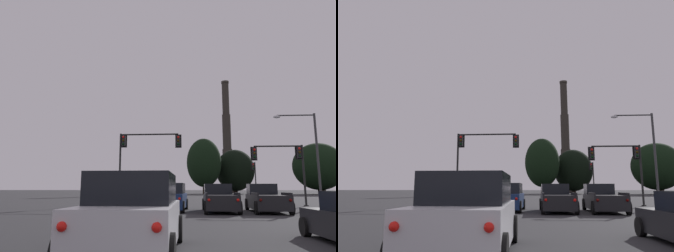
# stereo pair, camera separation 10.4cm
# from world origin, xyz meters

# --- Properties ---
(pickup_truck_center_lane_front) EXTENTS (2.21, 5.52, 1.82)m
(pickup_truck_center_lane_front) POSITION_xyz_m (0.15, 20.98, 0.80)
(pickup_truck_center_lane_front) COLOR black
(pickup_truck_center_lane_front) RESTS_ON ground_plane
(pickup_truck_right_lane_front) EXTENTS (2.36, 5.56, 1.82)m
(pickup_truck_right_lane_front) POSITION_xyz_m (3.17, 21.03, 0.80)
(pickup_truck_right_lane_front) COLOR black
(pickup_truck_right_lane_front) RESTS_ON ground_plane
(suv_left_lane_third) EXTENTS (2.11, 4.91, 1.86)m
(suv_left_lane_third) POSITION_xyz_m (-3.00, 6.51, 0.90)
(suv_left_lane_third) COLOR silver
(suv_left_lane_third) RESTS_ON ground_plane
(suv_left_lane_front) EXTENTS (2.30, 4.97, 1.86)m
(suv_left_lane_front) POSITION_xyz_m (-3.09, 21.44, 0.90)
(suv_left_lane_front) COLOR navy
(suv_left_lane_front) RESTS_ON ground_plane
(traffic_light_overhead_left) EXTENTS (5.92, 0.50, 6.59)m
(traffic_light_overhead_left) POSITION_xyz_m (-6.42, 28.75, 5.05)
(traffic_light_overhead_left) COLOR black
(traffic_light_overhead_left) RESTS_ON ground_plane
(traffic_light_overhead_right) EXTENTS (4.73, 0.50, 5.35)m
(traffic_light_overhead_right) POSITION_xyz_m (6.71, 28.61, 4.07)
(traffic_light_overhead_right) COLOR black
(traffic_light_overhead_right) RESTS_ON ground_plane
(traffic_light_far_right) EXTENTS (0.78, 0.50, 5.56)m
(traffic_light_far_right) POSITION_xyz_m (8.12, 51.01, 3.66)
(traffic_light_far_right) COLOR black
(traffic_light_far_right) RESTS_ON ground_plane
(street_lamp) EXTENTS (3.74, 0.36, 8.18)m
(street_lamp) POSITION_xyz_m (8.83, 28.35, 5.10)
(street_lamp) COLOR #38383A
(street_lamp) RESTS_ON ground_plane
(smokestack) EXTENTS (5.29, 5.29, 38.57)m
(smokestack) POSITION_xyz_m (10.50, 110.13, 15.09)
(smokestack) COLOR #2B2722
(smokestack) RESTS_ON ground_plane
(treeline_left_mid) EXTENTS (13.06, 11.76, 12.25)m
(treeline_left_mid) POSITION_xyz_m (34.10, 92.25, 7.18)
(treeline_left_mid) COLOR black
(treeline_left_mid) RESTS_ON ground_plane
(treeline_far_right) EXTENTS (10.71, 9.64, 12.27)m
(treeline_far_right) POSITION_xyz_m (10.51, 92.16, 6.50)
(treeline_far_right) COLOR black
(treeline_far_right) RESTS_ON ground_plane
(treeline_right_mid) EXTENTS (9.17, 8.25, 14.72)m
(treeline_right_mid) POSITION_xyz_m (1.65, 86.55, 8.26)
(treeline_right_mid) COLOR black
(treeline_right_mid) RESTS_ON ground_plane
(treeline_center_right) EXTENTS (12.86, 11.57, 13.03)m
(treeline_center_right) POSITION_xyz_m (30.76, 85.27, 7.04)
(treeline_center_right) COLOR black
(treeline_center_right) RESTS_ON ground_plane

